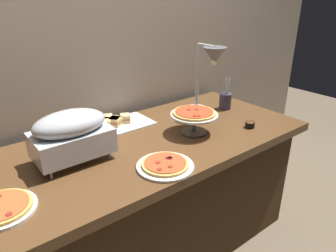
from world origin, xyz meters
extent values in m
plane|color=brown|center=(0.00, 0.00, 0.00)|extent=(8.00, 8.00, 0.00)
cube|color=tan|center=(0.00, 0.50, 1.20)|extent=(4.40, 0.04, 2.40)
cube|color=brown|center=(0.00, 0.00, 0.73)|extent=(1.90, 0.84, 0.05)
cube|color=#3C2715|center=(0.00, 0.00, 0.35)|extent=(1.75, 0.74, 0.71)
cylinder|color=#B7BABF|center=(-0.55, -0.05, 0.78)|extent=(0.01, 0.01, 0.04)
cylinder|color=#B7BABF|center=(-0.26, -0.05, 0.78)|extent=(0.01, 0.01, 0.04)
cylinder|color=#B7BABF|center=(-0.55, 0.13, 0.78)|extent=(0.01, 0.01, 0.04)
cylinder|color=#B7BABF|center=(-0.26, 0.13, 0.78)|extent=(0.01, 0.01, 0.04)
cube|color=#B7BABF|center=(-0.40, 0.04, 0.86)|extent=(0.36, 0.23, 0.12)
ellipsoid|color=#B7BABF|center=(-0.40, 0.04, 0.96)|extent=(0.35, 0.22, 0.12)
cylinder|color=#B7BABF|center=(0.56, 0.21, 0.77)|extent=(0.14, 0.14, 0.01)
cylinder|color=#B7BABF|center=(0.56, 0.21, 0.99)|extent=(0.02, 0.02, 0.44)
cylinder|color=#B7BABF|center=(0.56, 0.13, 1.21)|extent=(0.02, 0.15, 0.02)
cone|color=#595B60|center=(0.56, 0.06, 1.16)|extent=(0.15, 0.15, 0.10)
sphere|color=#F9EAB2|center=(0.56, 0.06, 1.12)|extent=(0.04, 0.04, 0.04)
cylinder|color=white|center=(-0.10, -0.29, 0.77)|extent=(0.27, 0.27, 0.01)
cylinder|color=#DBA856|center=(-0.10, -0.29, 0.78)|extent=(0.23, 0.23, 0.01)
cylinder|color=#B74723|center=(-0.10, -0.29, 0.79)|extent=(0.20, 0.20, 0.00)
cylinder|color=maroon|center=(-0.10, -0.33, 0.79)|extent=(0.02, 0.02, 0.00)
cylinder|color=maroon|center=(-0.12, -0.27, 0.79)|extent=(0.02, 0.02, 0.00)
cylinder|color=maroon|center=(-0.05, -0.27, 0.79)|extent=(0.02, 0.02, 0.00)
cylinder|color=maroon|center=(-0.06, -0.26, 0.79)|extent=(0.02, 0.02, 0.00)
cylinder|color=maroon|center=(-0.15, -0.32, 0.79)|extent=(0.02, 0.02, 0.00)
cylinder|color=maroon|center=(-0.06, -0.27, 0.79)|extent=(0.02, 0.02, 0.00)
cylinder|color=white|center=(-0.78, -0.16, 0.77)|extent=(0.26, 0.26, 0.01)
cylinder|color=gold|center=(-0.78, -0.16, 0.78)|extent=(0.23, 0.23, 0.01)
cylinder|color=#C65628|center=(-0.78, -0.16, 0.79)|extent=(0.20, 0.20, 0.00)
cylinder|color=maroon|center=(-0.76, -0.23, 0.79)|extent=(0.02, 0.02, 0.00)
cylinder|color=#595B60|center=(0.28, -0.08, 0.81)|extent=(0.02, 0.02, 0.11)
cylinder|color=#595B60|center=(0.28, -0.08, 0.76)|extent=(0.15, 0.15, 0.01)
cylinder|color=white|center=(0.28, -0.08, 0.87)|extent=(0.27, 0.27, 0.01)
cylinder|color=gold|center=(0.28, -0.08, 0.88)|extent=(0.25, 0.25, 0.01)
cylinder|color=#AD3D1E|center=(0.28, -0.08, 0.89)|extent=(0.22, 0.22, 0.00)
cylinder|color=maroon|center=(0.30, -0.07, 0.89)|extent=(0.02, 0.02, 0.00)
cylinder|color=maroon|center=(0.27, -0.04, 0.89)|extent=(0.02, 0.02, 0.00)
cylinder|color=maroon|center=(0.25, -0.15, 0.89)|extent=(0.02, 0.02, 0.00)
cylinder|color=maroon|center=(0.23, -0.13, 0.89)|extent=(0.02, 0.02, 0.00)
cube|color=white|center=(0.01, 0.28, 0.77)|extent=(0.35, 0.24, 0.01)
cube|color=tan|center=(-0.09, 0.29, 0.78)|extent=(0.10, 0.10, 0.02)
cube|color=#9E6642|center=(-0.09, 0.29, 0.80)|extent=(0.10, 0.10, 0.01)
cube|color=tan|center=(-0.09, 0.29, 0.81)|extent=(0.10, 0.10, 0.02)
cube|color=tan|center=(-0.04, 0.28, 0.78)|extent=(0.10, 0.09, 0.02)
cube|color=#9E6642|center=(-0.04, 0.28, 0.80)|extent=(0.10, 0.09, 0.01)
cube|color=tan|center=(-0.04, 0.28, 0.81)|extent=(0.10, 0.09, 0.02)
cube|color=tan|center=(-0.06, 0.34, 0.78)|extent=(0.10, 0.10, 0.02)
cube|color=#9E6642|center=(-0.06, 0.34, 0.80)|extent=(0.10, 0.10, 0.01)
cube|color=tan|center=(-0.06, 0.34, 0.81)|extent=(0.10, 0.10, 0.02)
cube|color=tan|center=(-0.04, 0.28, 0.78)|extent=(0.09, 0.09, 0.02)
cube|color=#9E6642|center=(-0.04, 0.28, 0.80)|extent=(0.09, 0.09, 0.01)
cube|color=tan|center=(-0.04, 0.28, 0.81)|extent=(0.09, 0.09, 0.02)
cube|color=tan|center=(0.03, 0.29, 0.78)|extent=(0.08, 0.08, 0.02)
cube|color=#9E6642|center=(0.03, 0.29, 0.80)|extent=(0.08, 0.08, 0.01)
cube|color=tan|center=(0.03, 0.29, 0.81)|extent=(0.08, 0.08, 0.02)
cylinder|color=black|center=(0.60, -0.23, 0.78)|extent=(0.06, 0.06, 0.03)
cylinder|color=#562D14|center=(0.60, -0.23, 0.79)|extent=(0.05, 0.05, 0.01)
cylinder|color=#383347|center=(0.73, 0.09, 0.82)|extent=(0.08, 0.08, 0.11)
cylinder|color=#B7BABF|center=(0.73, 0.09, 0.89)|extent=(0.02, 0.02, 0.20)
cylinder|color=#B7BABF|center=(0.72, 0.07, 0.89)|extent=(0.04, 0.02, 0.18)
cylinder|color=#B7BABF|center=(0.75, 0.08, 0.89)|extent=(0.05, 0.02, 0.20)
cylinder|color=#B7BABF|center=(0.71, 0.11, 0.88)|extent=(0.04, 0.02, 0.17)
cylinder|color=#B7BABF|center=(0.74, 0.08, 0.88)|extent=(0.02, 0.01, 0.18)
camera|label=1|loc=(-0.87, -1.30, 1.53)|focal=33.45mm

